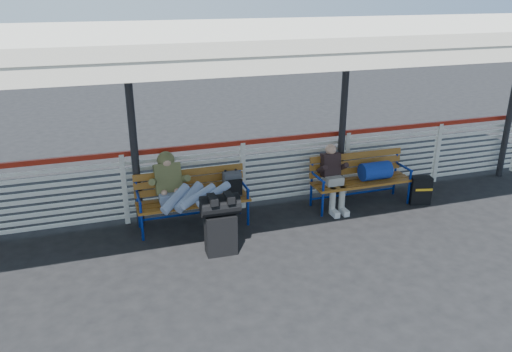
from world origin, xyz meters
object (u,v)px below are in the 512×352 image
object	(u,v)px
bench_right	(366,173)
traveler_man	(187,192)
suitcase_side	(420,190)
companion_person	(333,177)
luggage_stack	(220,222)
bench_left	(201,191)

from	to	relation	value
bench_right	traveler_man	size ratio (longest dim) A/B	1.10
traveler_man	suitcase_side	bearing A→B (deg)	-0.93
traveler_man	companion_person	distance (m)	2.61
traveler_man	suitcase_side	world-z (taller)	traveler_man
suitcase_side	bench_right	bearing A→B (deg)	175.65
companion_person	bench_right	bearing A→B (deg)	1.15
luggage_stack	suitcase_side	world-z (taller)	luggage_stack
luggage_stack	bench_right	distance (m)	3.05
bench_left	suitcase_side	bearing A→B (deg)	-6.16
luggage_stack	companion_person	bearing A→B (deg)	23.99
bench_right	suitcase_side	size ratio (longest dim) A/B	3.56
bench_left	bench_right	distance (m)	2.96
bench_left	traveler_man	world-z (taller)	traveler_man
suitcase_side	luggage_stack	bearing A→B (deg)	-156.88
luggage_stack	companion_person	world-z (taller)	companion_person
companion_person	traveler_man	bearing A→B (deg)	-174.94
bench_left	companion_person	xyz separation A→B (m)	(2.30, -0.12, 0.02)
bench_left	companion_person	bearing A→B (deg)	-3.07
traveler_man	luggage_stack	bearing A→B (deg)	-63.30
bench_right	suitcase_side	world-z (taller)	bench_right
luggage_stack	companion_person	size ratio (longest dim) A/B	0.81
traveler_man	bench_right	bearing A→B (deg)	4.26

